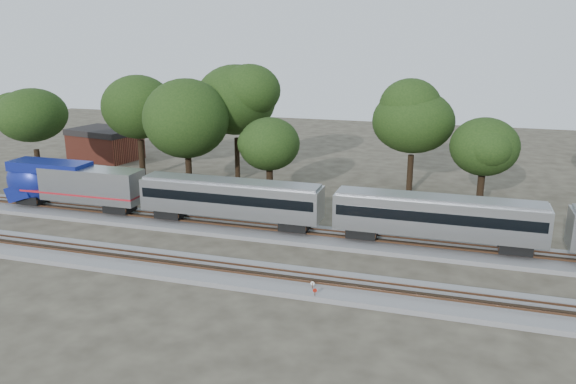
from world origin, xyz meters
name	(u,v)px	position (x,y,z in m)	size (l,w,h in m)	color
ground	(259,258)	(0.00, 0.00, 0.00)	(160.00, 160.00, 0.00)	#383328
track_far	(281,233)	(0.00, 6.00, 0.21)	(160.00, 5.00, 0.73)	slate
track_near	(242,274)	(0.00, -4.00, 0.21)	(160.00, 5.00, 0.73)	slate
train	(561,226)	(23.86, 6.00, 3.26)	(111.51, 3.19, 4.70)	#AAADB1
switch_stand_red	(315,293)	(6.46, -6.30, 0.61)	(0.30, 0.08, 0.96)	#512D19
switch_stand_white	(312,286)	(6.00, -5.21, 0.61)	(0.30, 0.07, 0.95)	#512D19
switch_lever	(292,290)	(4.51, -5.35, 0.15)	(0.50, 0.30, 0.30)	#512D19
brick_building	(105,144)	(-35.46, 30.07, 2.35)	(10.82, 8.54, 4.67)	brown
tree_0	(32,115)	(-33.26, 13.21, 8.98)	(9.14, 9.14, 12.89)	black
tree_1	(138,107)	(-24.24, 21.85, 9.24)	(9.41, 9.41, 13.26)	black
tree_2	(186,119)	(-15.10, 17.23, 8.80)	(8.96, 8.96, 12.63)	black
tree_3	(236,100)	(-11.53, 23.81, 10.38)	(10.56, 10.56, 14.88)	black
tree_4	(269,144)	(-4.84, 17.01, 6.40)	(6.53, 6.53, 9.21)	black
tree_5	(413,121)	(10.21, 24.26, 8.57)	(8.73, 8.73, 12.31)	black
tree_6	(484,147)	(18.03, 19.96, 6.84)	(6.98, 6.98, 9.84)	black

